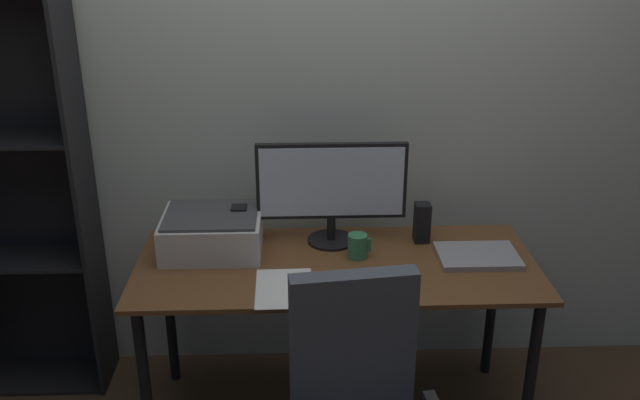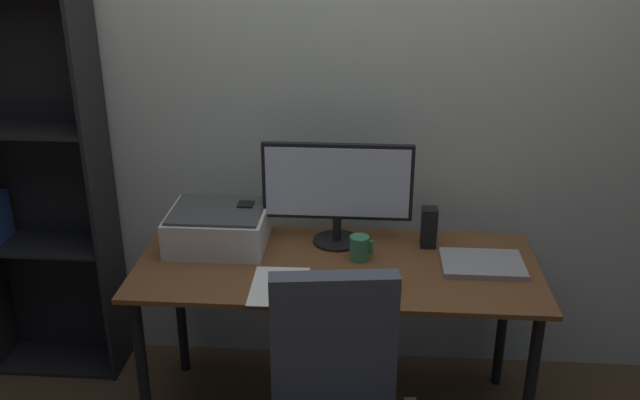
{
  "view_description": "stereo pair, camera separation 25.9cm",
  "coord_description": "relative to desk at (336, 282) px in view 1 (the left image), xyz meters",
  "views": [
    {
      "loc": [
        -0.15,
        -2.42,
        2.01
      ],
      "look_at": [
        -0.07,
        -0.03,
        1.02
      ],
      "focal_mm": 38.62,
      "sensor_mm": 36.0,
      "label": 1
    },
    {
      "loc": [
        0.1,
        -2.42,
        2.01
      ],
      "look_at": [
        -0.07,
        -0.03,
        1.02
      ],
      "focal_mm": 38.62,
      "sensor_mm": 36.0,
      "label": 2
    }
  ],
  "objects": [
    {
      "name": "back_wall",
      "position": [
        0.0,
        0.51,
        0.65
      ],
      "size": [
        6.4,
        0.1,
        2.6
      ],
      "primitive_type": "cube",
      "color": "beige",
      "rests_on": "ground"
    },
    {
      "name": "desk",
      "position": [
        0.0,
        0.0,
        0.0
      ],
      "size": [
        1.59,
        0.67,
        0.74
      ],
      "color": "brown",
      "rests_on": "ground"
    },
    {
      "name": "monitor",
      "position": [
        -0.01,
        0.19,
        0.34
      ],
      "size": [
        0.62,
        0.2,
        0.43
      ],
      "color": "black",
      "rests_on": "desk"
    },
    {
      "name": "keyboard",
      "position": [
        -0.04,
        -0.18,
        0.1
      ],
      "size": [
        0.29,
        0.12,
        0.02
      ],
      "primitive_type": "cube",
      "rotation": [
        0.0,
        0.0,
        -0.03
      ],
      "color": "silver",
      "rests_on": "desk"
    },
    {
      "name": "mouse",
      "position": [
        0.21,
        -0.17,
        0.1
      ],
      "size": [
        0.06,
        0.1,
        0.03
      ],
      "primitive_type": "cube",
      "rotation": [
        0.0,
        0.0,
        0.06
      ],
      "color": "black",
      "rests_on": "desk"
    },
    {
      "name": "coffee_mug",
      "position": [
        0.09,
        0.05,
        0.14
      ],
      "size": [
        0.09,
        0.08,
        0.1
      ],
      "color": "#387F51",
      "rests_on": "desk"
    },
    {
      "name": "laptop",
      "position": [
        0.57,
        0.02,
        0.1
      ],
      "size": [
        0.32,
        0.23,
        0.02
      ],
      "primitive_type": "cube",
      "rotation": [
        0.0,
        0.0,
        0.0
      ],
      "color": "#99999E",
      "rests_on": "desk"
    },
    {
      "name": "speaker_left",
      "position": [
        -0.39,
        0.19,
        0.17
      ],
      "size": [
        0.06,
        0.07,
        0.17
      ],
      "primitive_type": "cube",
      "color": "black",
      "rests_on": "desk"
    },
    {
      "name": "speaker_right",
      "position": [
        0.37,
        0.19,
        0.17
      ],
      "size": [
        0.06,
        0.07,
        0.17
      ],
      "primitive_type": "cube",
      "color": "black",
      "rests_on": "desk"
    },
    {
      "name": "printer",
      "position": [
        -0.5,
        0.14,
        0.17
      ],
      "size": [
        0.4,
        0.34,
        0.16
      ],
      "color": "silver",
      "rests_on": "desk"
    },
    {
      "name": "paper_sheet",
      "position": [
        -0.21,
        -0.2,
        0.09
      ],
      "size": [
        0.21,
        0.3,
        0.0
      ],
      "primitive_type": "cube",
      "rotation": [
        0.0,
        0.0,
        0.02
      ],
      "color": "white",
      "rests_on": "desk"
    },
    {
      "name": "bookshelf",
      "position": [
        -1.35,
        0.34,
        0.24
      ],
      "size": [
        0.6,
        0.28,
        1.81
      ],
      "color": "black",
      "rests_on": "ground"
    }
  ]
}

